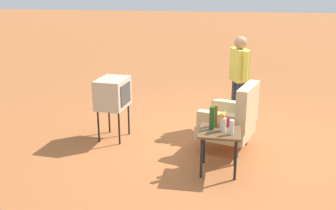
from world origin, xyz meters
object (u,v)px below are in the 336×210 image
at_px(tv_on_stand, 113,94).
at_px(bottle_tall_amber, 215,116).
at_px(bottle_wine_green, 212,118).
at_px(bottle_short_clear, 232,127).
at_px(person_standing, 239,76).
at_px(flower_vase, 223,120).
at_px(soda_can_red, 227,122).
at_px(armchair, 233,119).
at_px(side_table, 220,137).

height_order(tv_on_stand, bottle_tall_amber, tv_on_stand).
distance_m(bottle_wine_green, bottle_short_clear, 0.31).
bearing_deg(bottle_short_clear, person_standing, 177.29).
xyz_separation_m(person_standing, flower_vase, (1.80, -0.21, -0.19)).
distance_m(person_standing, bottle_tall_amber, 1.67).
bearing_deg(bottle_short_clear, tv_on_stand, -117.74).
bearing_deg(bottle_wine_green, soda_can_red, 127.72).
relative_size(tv_on_stand, bottle_tall_amber, 3.43).
xyz_separation_m(soda_can_red, bottle_wine_green, (0.16, -0.20, 0.10)).
height_order(armchair, bottle_wine_green, armchair).
bearing_deg(soda_can_red, bottle_wine_green, -52.28).
bearing_deg(soda_can_red, armchair, 172.33).
xyz_separation_m(bottle_short_clear, bottle_tall_amber, (-0.29, -0.23, 0.05)).
bearing_deg(side_table, bottle_tall_amber, -155.28).
height_order(soda_can_red, bottle_tall_amber, bottle_tall_amber).
relative_size(tv_on_stand, bottle_wine_green, 3.22).
relative_size(bottle_short_clear, bottle_tall_amber, 0.67).
bearing_deg(soda_can_red, side_table, -24.28).
distance_m(soda_can_red, flower_vase, 0.21).
relative_size(bottle_wine_green, flower_vase, 1.21).
height_order(soda_can_red, flower_vase, flower_vase).
height_order(bottle_wine_green, bottle_tall_amber, bottle_wine_green).
relative_size(bottle_wine_green, bottle_tall_amber, 1.07).
xyz_separation_m(bottle_wine_green, bottle_short_clear, (0.14, 0.27, -0.06)).
xyz_separation_m(armchair, person_standing, (-1.02, 0.08, 0.44)).
xyz_separation_m(side_table, flower_vase, (-0.00, 0.04, 0.23)).
relative_size(soda_can_red, bottle_short_clear, 0.61).
height_order(armchair, side_table, armchair).
distance_m(side_table, soda_can_red, 0.26).
bearing_deg(side_table, bottle_wine_green, -106.41).
bearing_deg(armchair, tv_on_stand, -93.76).
distance_m(side_table, bottle_wine_green, 0.28).
bearing_deg(bottle_short_clear, bottle_tall_amber, -140.77).
bearing_deg(person_standing, armchair, -4.33).
distance_m(tv_on_stand, soda_can_red, 2.00).
relative_size(tv_on_stand, flower_vase, 3.89).
bearing_deg(bottle_tall_amber, soda_can_red, 94.68).
bearing_deg(side_table, person_standing, 172.33).
distance_m(armchair, flower_vase, 0.83).
relative_size(bottle_tall_amber, flower_vase, 1.13).
relative_size(soda_can_red, flower_vase, 0.46).
bearing_deg(bottle_tall_amber, side_table, 24.72).
bearing_deg(bottle_wine_green, armchair, 159.29).
relative_size(armchair, side_table, 1.76).
height_order(tv_on_stand, person_standing, person_standing).
height_order(tv_on_stand, flower_vase, tv_on_stand).
xyz_separation_m(side_table, tv_on_stand, (-0.91, -1.78, 0.27)).
xyz_separation_m(tv_on_stand, flower_vase, (0.90, 1.82, -0.03)).
bearing_deg(soda_can_red, tv_on_stand, -111.00).
xyz_separation_m(side_table, bottle_wine_green, (-0.03, -0.12, 0.25)).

